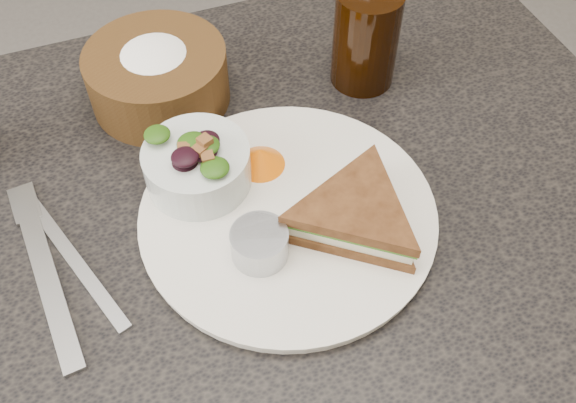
% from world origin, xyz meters
% --- Properties ---
extents(dining_table, '(1.00, 0.70, 0.75)m').
position_xyz_m(dining_table, '(0.00, 0.00, 0.38)').
color(dining_table, black).
rests_on(dining_table, floor).
extents(dinner_plate, '(0.30, 0.30, 0.01)m').
position_xyz_m(dinner_plate, '(0.06, -0.03, 0.76)').
color(dinner_plate, silver).
rests_on(dinner_plate, dining_table).
extents(sandwich, '(0.22, 0.22, 0.04)m').
position_xyz_m(sandwich, '(0.11, -0.07, 0.78)').
color(sandwich, brown).
rests_on(sandwich, dinner_plate).
extents(salad_bowl, '(0.13, 0.13, 0.06)m').
position_xyz_m(salad_bowl, '(-0.02, 0.04, 0.80)').
color(salad_bowl, silver).
rests_on(salad_bowl, dinner_plate).
extents(dressing_ramekin, '(0.06, 0.06, 0.03)m').
position_xyz_m(dressing_ramekin, '(0.01, -0.07, 0.78)').
color(dressing_ramekin, '#A1A4AA').
rests_on(dressing_ramekin, dinner_plate).
extents(orange_wedge, '(0.08, 0.08, 0.02)m').
position_xyz_m(orange_wedge, '(0.05, 0.04, 0.78)').
color(orange_wedge, orange).
rests_on(orange_wedge, dinner_plate).
extents(fork, '(0.04, 0.21, 0.01)m').
position_xyz_m(fork, '(-0.19, -0.02, 0.75)').
color(fork, '#9B9B9B').
rests_on(fork, dining_table).
extents(knife, '(0.08, 0.20, 0.00)m').
position_xyz_m(knife, '(-0.16, 0.00, 0.75)').
color(knife, '#AFB0B4').
rests_on(knife, dining_table).
extents(bread_basket, '(0.21, 0.21, 0.09)m').
position_xyz_m(bread_basket, '(-0.02, 0.20, 0.80)').
color(bread_basket, '#473216').
rests_on(bread_basket, dining_table).
extents(cola_glass, '(0.10, 0.10, 0.13)m').
position_xyz_m(cola_glass, '(0.22, 0.14, 0.82)').
color(cola_glass, black).
rests_on(cola_glass, dining_table).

